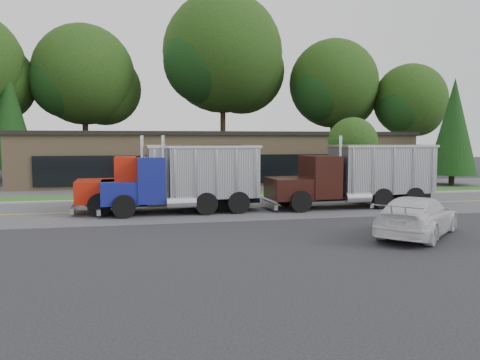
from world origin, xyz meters
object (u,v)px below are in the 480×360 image
Objects in this scene: dump_truck_blue at (190,177)px; dump_truck_maroon at (360,174)px; dump_truck_red at (173,176)px; rally_car at (417,216)px.

dump_truck_blue is 9.24m from dump_truck_maroon.
dump_truck_red and dump_truck_blue have the same top height.
rally_car is (8.74, -8.24, -1.05)m from dump_truck_red.
dump_truck_red is at bearing -42.68° from dump_truck_blue.
rally_car is at bearing 77.16° from dump_truck_maroon.
dump_truck_blue is 1.51× the size of rally_car.
dump_truck_red is at bearing -6.45° from dump_truck_maroon.
dump_truck_red and dump_truck_maroon have the same top height.
dump_truck_red is 1.65× the size of rally_car.
dump_truck_blue is at bearing 3.20° from rally_car.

